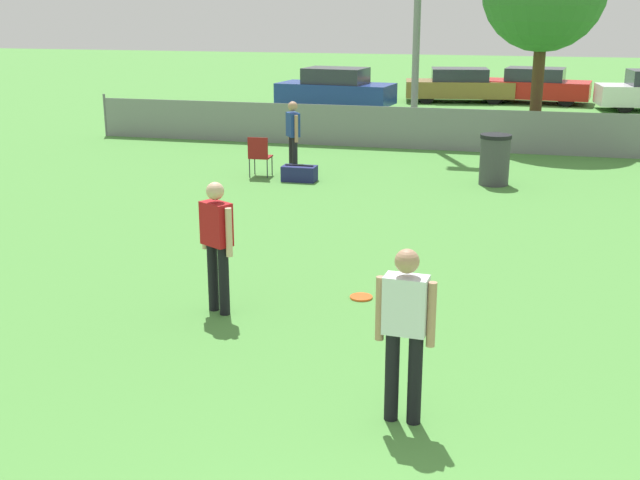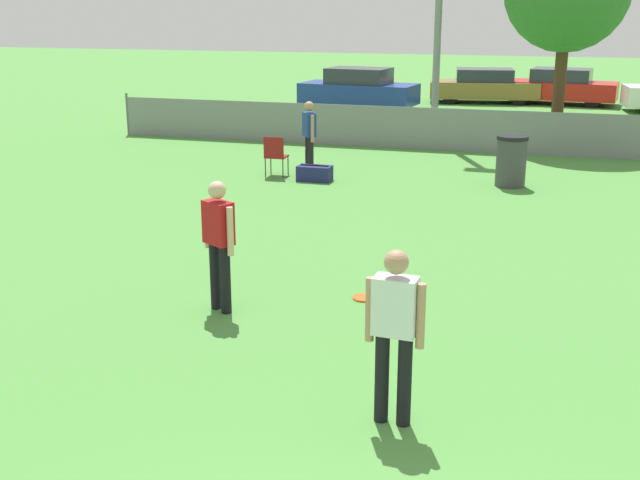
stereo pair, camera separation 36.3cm
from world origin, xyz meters
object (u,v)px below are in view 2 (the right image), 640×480
Objects in this scene: spectator_in_blue at (309,132)px; trash_bin at (511,161)px; gear_bag_sideline at (315,173)px; parked_car_tan at (484,86)px; parked_car_blue at (359,89)px; folding_chair_sideline at (275,154)px; player_thrower_red at (219,237)px; player_receiver_white at (395,325)px; parked_car_red at (561,87)px; frisbee_disc at (364,298)px.

trash_bin is at bearing -126.00° from spectator_in_blue.
spectator_in_blue is 2.22× the size of gear_bag_sideline.
parked_car_tan is (-2.05, 15.11, 0.10)m from trash_bin.
parked_car_blue is at bearing -26.79° from spectator_in_blue.
gear_bag_sideline is (0.35, -0.72, -0.77)m from spectator_in_blue.
folding_chair_sideline is 15.88m from parked_car_tan.
player_thrower_red reaches higher than folding_chair_sideline.
parked_car_blue is (-1.17, 12.24, 0.20)m from folding_chair_sideline.
player_receiver_white is at bearing 165.80° from spectator_in_blue.
trash_bin reaches higher than gear_bag_sideline.
spectator_in_blue is at bearing 115.27° from player_receiver_white.
gear_bag_sideline is 0.17× the size of parked_car_red.
player_receiver_white reaches higher than parked_car_tan.
parked_car_tan is at bearing 45.36° from parked_car_blue.
parked_car_blue reaches higher than gear_bag_sideline.
folding_chair_sideline is (-3.73, 6.97, 0.50)m from frisbee_disc.
parked_car_tan is at bearing 117.33° from player_thrower_red.
player_thrower_red reaches higher than parked_car_red.
parked_car_red reaches higher than frisbee_disc.
frisbee_disc is at bearing -96.89° from parked_car_tan.
trash_bin is (4.45, -0.04, -0.40)m from spectator_in_blue.
folding_chair_sideline is 1.05m from gear_bag_sideline.
folding_chair_sideline is at bearing -109.65° from parked_car_tan.
folding_chair_sideline reaches higher than frisbee_disc.
frisbee_disc is at bearing -69.07° from parked_car_blue.
frisbee_disc is at bearing 112.25° from player_receiver_white.
parked_car_red is at bearing -112.89° from folding_chair_sideline.
player_receiver_white is 1.55× the size of trash_bin.
frisbee_disc is 23.03m from parked_car_red.
spectator_in_blue is 1.11m from gear_bag_sideline.
parked_car_red is at bearing 73.08° from gear_bag_sideline.
frisbee_disc is 7.92m from folding_chair_sideline.
trash_bin is 1.46× the size of gear_bag_sideline.
gear_bag_sideline reaches higher than frisbee_disc.
parked_car_blue is at bearing 117.97° from trash_bin.
parked_car_blue reaches higher than parked_car_red.
player_thrower_red is at bearing -150.38° from frisbee_disc.
player_receiver_white is 0.38× the size of parked_car_red.
parked_car_blue reaches higher than folding_chair_sideline.
player_thrower_red reaches higher than parked_car_tan.
spectator_in_blue is 15.26m from parked_car_tan.
spectator_in_blue is 5.45× the size of frisbee_disc.
frisbee_disc is at bearing -88.87° from parked_car_red.
spectator_in_blue reaches higher than folding_chair_sideline.
player_thrower_red is at bearing -109.44° from trash_bin.
spectator_in_blue reaches higher than frisbee_disc.
folding_chair_sideline is at bearing 134.52° from player_thrower_red.
trash_bin is at bearing 9.48° from gear_bag_sideline.
parked_car_tan is at bearing -166.53° from parked_car_red.
player_thrower_red is at bearing 102.35° from folding_chair_sideline.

